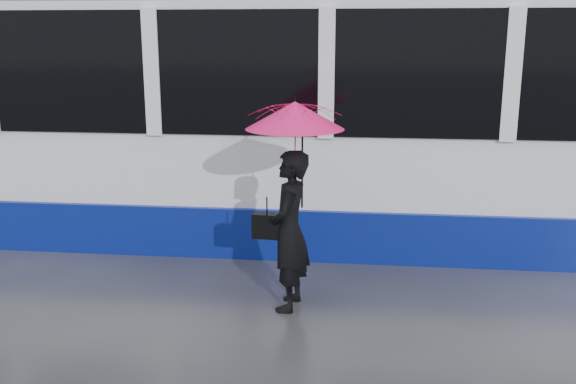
# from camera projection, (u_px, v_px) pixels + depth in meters

# --- Properties ---
(ground) EXTENTS (90.00, 90.00, 0.00)m
(ground) POSITION_uv_depth(u_px,v_px,m) (177.00, 298.00, 6.57)
(ground) COLOR #28282C
(ground) RESTS_ON ground
(rails) EXTENTS (34.00, 1.51, 0.02)m
(rails) POSITION_uv_depth(u_px,v_px,m) (227.00, 227.00, 8.98)
(rails) COLOR #3F3D38
(rails) RESTS_ON ground
(tram) EXTENTS (26.00, 2.56, 3.35)m
(tram) POSITION_uv_depth(u_px,v_px,m) (370.00, 113.00, 8.37)
(tram) COLOR white
(tram) RESTS_ON ground
(woman) EXTENTS (0.43, 0.60, 1.57)m
(woman) POSITION_uv_depth(u_px,v_px,m) (289.00, 231.00, 6.17)
(woman) COLOR black
(woman) RESTS_ON ground
(umbrella) EXTENTS (1.00, 1.00, 1.06)m
(umbrella) POSITION_uv_depth(u_px,v_px,m) (295.00, 135.00, 5.94)
(umbrella) COLOR #DF124F
(umbrella) RESTS_ON ground
(handbag) EXTENTS (0.29, 0.15, 0.42)m
(handbag) POSITION_uv_depth(u_px,v_px,m) (267.00, 226.00, 6.20)
(handbag) COLOR black
(handbag) RESTS_ON ground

